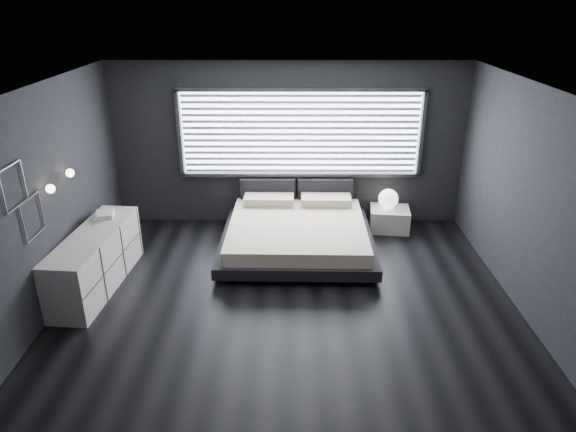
{
  "coord_description": "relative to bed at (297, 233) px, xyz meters",
  "views": [
    {
      "loc": [
        0.03,
        -5.77,
        3.76
      ],
      "look_at": [
        0.0,
        0.85,
        0.9
      ],
      "focal_mm": 32.0,
      "sensor_mm": 36.0,
      "label": 1
    }
  ],
  "objects": [
    {
      "name": "room",
      "position": [
        -0.14,
        -1.59,
        1.11
      ],
      "size": [
        6.04,
        6.0,
        2.8
      ],
      "color": "black",
      "rests_on": "ground"
    },
    {
      "name": "sconce_near",
      "position": [
        -3.02,
        -1.54,
        1.31
      ],
      "size": [
        0.18,
        0.11,
        0.11
      ],
      "color": "silver",
      "rests_on": "ground"
    },
    {
      "name": "dresser",
      "position": [
        -2.79,
        -1.14,
        0.11
      ],
      "size": [
        0.72,
        2.04,
        0.8
      ],
      "color": "beige",
      "rests_on": "ground"
    },
    {
      "name": "nightstand",
      "position": [
        1.61,
        0.77,
        -0.09
      ],
      "size": [
        0.72,
        0.62,
        0.39
      ],
      "primitive_type": "cube",
      "rotation": [
        0.0,
        0.0,
        -0.11
      ],
      "color": "beige",
      "rests_on": "ground"
    },
    {
      "name": "window",
      "position": [
        0.06,
        1.1,
        1.32
      ],
      "size": [
        4.14,
        0.09,
        1.52
      ],
      "color": "white",
      "rests_on": "ground"
    },
    {
      "name": "wall_art_upper",
      "position": [
        -3.12,
        -2.14,
        1.56
      ],
      "size": [
        0.01,
        0.48,
        0.48
      ],
      "color": "#47474C",
      "rests_on": "ground"
    },
    {
      "name": "bed",
      "position": [
        0.0,
        0.0,
        0.0
      ],
      "size": [
        2.41,
        2.31,
        0.62
      ],
      "color": "black",
      "rests_on": "ground"
    },
    {
      "name": "headboard",
      "position": [
        -0.0,
        1.05,
        0.28
      ],
      "size": [
        1.96,
        0.16,
        0.52
      ],
      "color": "black",
      "rests_on": "ground"
    },
    {
      "name": "orb_lamp",
      "position": [
        1.57,
        0.81,
        0.27
      ],
      "size": [
        0.34,
        0.34,
        0.34
      ],
      "primitive_type": "sphere",
      "color": "white",
      "rests_on": "nightstand"
    },
    {
      "name": "wall_art_lower",
      "position": [
        -3.12,
        -1.89,
        1.09
      ],
      "size": [
        0.01,
        0.48,
        0.48
      ],
      "color": "#47474C",
      "rests_on": "ground"
    },
    {
      "name": "book_stack",
      "position": [
        -2.81,
        -0.54,
        0.55
      ],
      "size": [
        0.33,
        0.39,
        0.07
      ],
      "color": "silver",
      "rests_on": "dresser"
    },
    {
      "name": "sconce_far",
      "position": [
        -3.02,
        -0.94,
        1.31
      ],
      "size": [
        0.18,
        0.11,
        0.11
      ],
      "color": "silver",
      "rests_on": "ground"
    }
  ]
}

